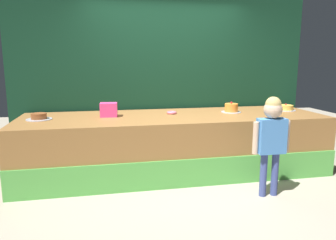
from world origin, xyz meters
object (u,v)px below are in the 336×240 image
(pink_box, at_px, (109,110))
(cake_left, at_px, (39,117))
(cake_center, at_px, (231,108))
(donut, at_px, (172,113))
(cake_right, at_px, (286,108))
(child_figure, at_px, (272,133))

(pink_box, height_order, cake_left, pink_box)
(pink_box, distance_m, cake_center, 1.81)
(pink_box, bearing_deg, cake_left, -176.62)
(pink_box, bearing_deg, cake_center, 0.57)
(cake_left, bearing_deg, pink_box, 3.38)
(donut, distance_m, cake_center, 0.91)
(cake_left, bearing_deg, donut, 3.63)
(cake_left, distance_m, cake_right, 3.62)
(pink_box, xyz_separation_m, cake_left, (-0.90, -0.05, -0.06))
(child_figure, distance_m, pink_box, 2.16)
(child_figure, relative_size, donut, 8.14)
(donut, bearing_deg, cake_left, -176.37)
(pink_box, xyz_separation_m, cake_center, (1.81, 0.02, -0.03))
(cake_center, bearing_deg, cake_right, 0.20)
(donut, relative_size, cake_center, 0.49)
(cake_center, distance_m, cake_right, 0.90)
(child_figure, bearing_deg, cake_right, 52.71)
(pink_box, relative_size, cake_right, 0.75)
(cake_center, bearing_deg, cake_left, -178.49)
(child_figure, relative_size, cake_center, 4.00)
(pink_box, height_order, cake_right, pink_box)
(child_figure, relative_size, cake_left, 3.61)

